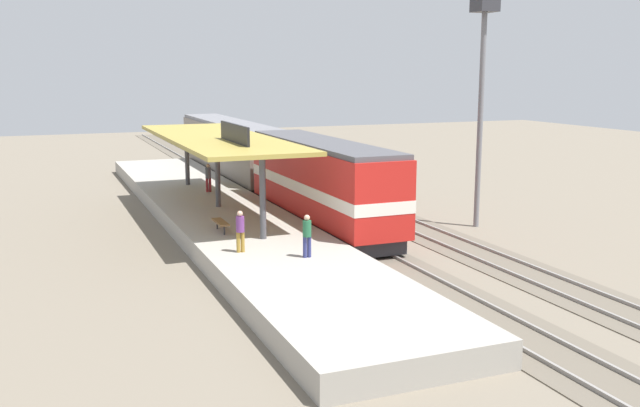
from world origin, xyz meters
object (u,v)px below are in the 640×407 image
platform_bench (221,222)px  person_walking (208,176)px  passenger_carriage_single (231,149)px  person_waiting (240,229)px  locomotive (322,183)px  person_boarding (307,234)px  light_mast (483,65)px

platform_bench → person_walking: (2.00, 10.82, 0.51)m
passenger_carriage_single → person_waiting: (-6.16, -24.45, -0.46)m
locomotive → person_boarding: size_ratio=8.44×
platform_bench → person_boarding: bearing=-70.1°
light_mast → person_walking: bearing=137.6°
platform_bench → person_waiting: (-0.16, -3.88, 0.51)m
light_mast → person_boarding: (-11.76, -5.68, -6.54)m
person_boarding → person_waiting: bearing=141.3°
passenger_carriage_single → locomotive: bearing=-90.0°
person_waiting → person_walking: size_ratio=1.00×
locomotive → passenger_carriage_single: 18.00m
passenger_carriage_single → person_walking: passenger_carriage_single is taller
light_mast → person_waiting: bearing=-164.3°
light_mast → person_waiting: 15.91m
locomotive → person_waiting: (-6.16, -6.45, -0.56)m
person_waiting → passenger_carriage_single: bearing=75.9°
light_mast → locomotive: bearing=162.0°
passenger_carriage_single → person_walking: bearing=-112.3°
platform_bench → person_boarding: size_ratio=0.99×
person_waiting → light_mast: bearing=15.7°
locomotive → platform_bench: bearing=-156.8°
person_walking → person_boarding: (0.04, -16.46, 0.00)m
light_mast → person_waiting: size_ratio=6.84×
person_waiting → person_boarding: (2.20, -1.76, 0.00)m
platform_bench → passenger_carriage_single: 21.45m
passenger_carriage_single → person_waiting: bearing=-104.1°
locomotive → passenger_carriage_single: (0.00, 18.00, -0.10)m
person_boarding → person_walking: bearing=90.1°
passenger_carriage_single → person_waiting: passenger_carriage_single is taller
passenger_carriage_single → person_boarding: size_ratio=11.70×
locomotive → light_mast: size_ratio=1.23×
passenger_carriage_single → person_waiting: size_ratio=11.70×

